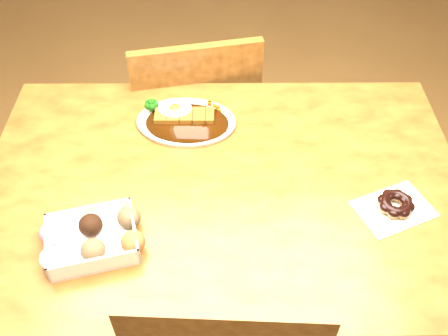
{
  "coord_description": "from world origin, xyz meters",
  "views": [
    {
      "loc": [
        -0.0,
        -0.82,
        1.67
      ],
      "look_at": [
        0.0,
        -0.01,
        0.81
      ],
      "focal_mm": 40.0,
      "sensor_mm": 36.0,
      "label": 1
    }
  ],
  "objects_px": {
    "katsu_curry_plate": "(185,119)",
    "table": "(223,207)",
    "pon_de_ring": "(395,204)",
    "donut_box": "(92,238)",
    "chair_far": "(195,121)"
  },
  "relations": [
    {
      "from": "katsu_curry_plate",
      "to": "table",
      "type": "bearing_deg",
      "value": -64.53
    },
    {
      "from": "table",
      "to": "pon_de_ring",
      "type": "relative_size",
      "value": 5.81
    },
    {
      "from": "katsu_curry_plate",
      "to": "donut_box",
      "type": "bearing_deg",
      "value": -113.93
    },
    {
      "from": "table",
      "to": "pon_de_ring",
      "type": "bearing_deg",
      "value": -12.4
    },
    {
      "from": "chair_far",
      "to": "pon_de_ring",
      "type": "relative_size",
      "value": 4.22
    },
    {
      "from": "pon_de_ring",
      "to": "chair_far",
      "type": "bearing_deg",
      "value": 128.83
    },
    {
      "from": "table",
      "to": "chair_far",
      "type": "xyz_separation_m",
      "value": [
        -0.1,
        0.54,
        -0.17
      ]
    },
    {
      "from": "table",
      "to": "katsu_curry_plate",
      "type": "height_order",
      "value": "katsu_curry_plate"
    },
    {
      "from": "pon_de_ring",
      "to": "katsu_curry_plate",
      "type": "bearing_deg",
      "value": 148.72
    },
    {
      "from": "table",
      "to": "pon_de_ring",
      "type": "distance_m",
      "value": 0.43
    },
    {
      "from": "table",
      "to": "donut_box",
      "type": "height_order",
      "value": "donut_box"
    },
    {
      "from": "chair_far",
      "to": "donut_box",
      "type": "distance_m",
      "value": 0.8
    },
    {
      "from": "chair_far",
      "to": "katsu_curry_plate",
      "type": "distance_m",
      "value": 0.43
    },
    {
      "from": "chair_far",
      "to": "katsu_curry_plate",
      "type": "height_order",
      "value": "chair_far"
    },
    {
      "from": "chair_far",
      "to": "katsu_curry_plate",
      "type": "xyz_separation_m",
      "value": [
        -0.0,
        -0.32,
        0.29
      ]
    }
  ]
}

